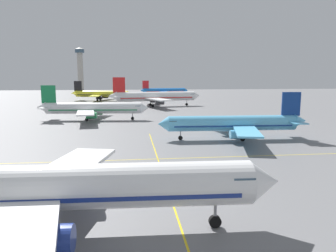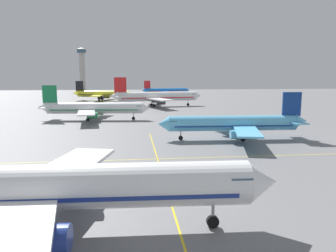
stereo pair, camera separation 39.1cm
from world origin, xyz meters
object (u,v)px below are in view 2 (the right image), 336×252
airliner_second_row (235,123)px  airliner_front_gate (54,188)px  airliner_far_left_stand (156,97)px  airliner_far_right_stand (103,94)px  airliner_third_row (93,108)px  airliner_distant_taxiway (166,91)px  control_tower (82,66)px

airliner_second_row → airliner_front_gate: bearing=-126.4°
airliner_second_row → airliner_far_left_stand: bearing=98.4°
airliner_far_right_stand → airliner_third_row: bearing=-86.9°
airliner_front_gate → airliner_second_row: bearing=53.6°
airliner_front_gate → airliner_third_row: size_ratio=1.13×
airliner_front_gate → airliner_far_left_stand: airliner_far_left_stand is taller
airliner_distant_taxiway → control_tower: bearing=126.4°
airliner_front_gate → airliner_second_row: size_ratio=1.19×
airliner_third_row → control_tower: bearing=99.3°
airliner_far_right_stand → control_tower: control_tower is taller
control_tower → airliner_far_left_stand: bearing=-71.3°
airliner_second_row → airliner_far_right_stand: (-37.93, 112.27, 0.19)m
airliner_second_row → airliner_distant_taxiway: bearing=89.7°
airliner_far_right_stand → airliner_front_gate: bearing=-86.4°
airliner_second_row → airliner_far_right_stand: 118.51m
airliner_far_left_stand → control_tower: 177.79m
airliner_distant_taxiway → airliner_second_row: bearing=-90.3°
airliner_front_gate → airliner_third_row: 73.00m
control_tower → airliner_front_gate: bearing=-82.0°
airliner_far_left_stand → airliner_second_row: bearing=-81.6°
airliner_second_row → airliner_far_right_stand: bearing=108.7°
airliner_far_left_stand → control_tower: size_ratio=1.05×
airliner_second_row → airliner_distant_taxiway: size_ratio=0.98×
airliner_front_gate → airliner_second_row: (28.49, 38.61, -0.67)m
airliner_far_left_stand → airliner_front_gate: bearing=-98.6°
airliner_third_row → airliner_distant_taxiway: 121.05m
airliner_far_right_stand → airliner_distant_taxiway: (38.65, 37.99, -0.14)m
airliner_second_row → airliner_third_row: size_ratio=0.94×
airliner_second_row → airliner_third_row: (-33.71, 34.21, 0.20)m
airliner_far_left_stand → airliner_far_right_stand: 45.02m
airliner_second_row → control_tower: size_ratio=0.82×
airliner_far_left_stand → control_tower: control_tower is taller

